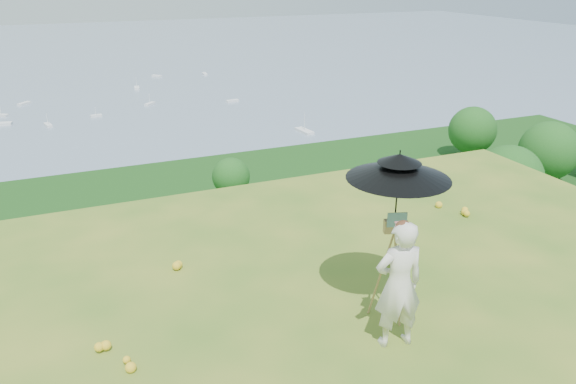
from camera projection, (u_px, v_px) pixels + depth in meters
name	position (u px, v px, depth m)	size (l,w,h in m)	color
shoreline_tier	(100.00, 260.00, 83.29)	(170.00, 28.00, 8.00)	gray
bay_water	(57.00, 71.00, 223.61)	(700.00, 700.00, 0.00)	slate
slope_trees	(121.00, 250.00, 41.29)	(110.00, 50.00, 6.00)	#1A5018
harbor_town	(95.00, 220.00, 80.88)	(110.00, 22.00, 5.00)	beige
moored_boats	(18.00, 119.00, 151.42)	(140.00, 140.00, 0.70)	white
painter	(399.00, 285.00, 6.62)	(0.60, 0.40, 1.65)	beige
field_easel	(392.00, 265.00, 7.21)	(0.57, 0.57, 1.51)	olive
sun_umbrella	(397.00, 191.00, 6.86)	(1.28, 1.28, 1.04)	black
painter_cap	(404.00, 225.00, 6.33)	(0.19, 0.23, 0.10)	#E07B81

